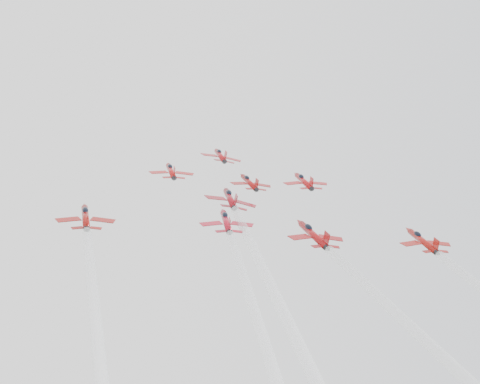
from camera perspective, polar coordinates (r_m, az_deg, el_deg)
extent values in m
cylinder|color=#A60F14|center=(144.37, -1.86, 3.43)|extent=(1.17, 8.90, 7.69)
cone|color=#A60F14|center=(150.60, -2.19, 4.01)|extent=(1.17, 2.54, 2.39)
cone|color=black|center=(138.66, -1.53, 2.84)|extent=(1.17, 1.73, 1.71)
ellipsoid|color=black|center=(146.60, -1.96, 3.85)|extent=(1.06, 2.40, 2.23)
cube|color=#A60F14|center=(143.13, -2.95, 3.43)|extent=(4.31, 2.71, 1.30)
cube|color=#A60F14|center=(144.05, -0.70, 3.22)|extent=(4.31, 2.71, 1.30)
cube|color=#A60F14|center=(139.60, -1.54, 3.48)|extent=(0.13, 2.83, 2.85)
cube|color=#A60F14|center=(139.44, -2.19, 3.01)|extent=(2.07, 1.33, 0.74)
cube|color=#A60F14|center=(139.93, -0.99, 2.89)|extent=(2.07, 1.33, 0.74)
cylinder|color=#B31111|center=(124.92, -6.55, 1.94)|extent=(1.08, 8.23, 7.10)
cone|color=#B31111|center=(130.70, -6.69, 2.63)|extent=(1.08, 2.35, 2.21)
cone|color=black|center=(119.64, -6.40, 1.25)|extent=(1.08, 1.59, 1.58)
ellipsoid|color=black|center=(126.98, -6.58, 2.42)|extent=(0.98, 2.22, 2.06)
cube|color=#B31111|center=(123.99, -7.74, 1.93)|extent=(3.98, 2.50, 1.20)
cube|color=#B31111|center=(124.43, -5.32, 1.72)|extent=(3.98, 2.50, 1.20)
cube|color=#B31111|center=(120.47, -6.37, 1.94)|extent=(0.12, 2.61, 2.64)
cube|color=#B31111|center=(120.48, -7.07, 1.44)|extent=(1.91, 1.23, 0.69)
cube|color=#B31111|center=(120.71, -5.78, 1.33)|extent=(1.91, 1.23, 0.69)
cylinder|color=maroon|center=(124.03, 0.92, 0.87)|extent=(1.03, 7.82, 6.75)
cone|color=maroon|center=(129.40, 0.46, 1.58)|extent=(1.03, 2.23, 2.10)
cone|color=black|center=(119.12, 1.37, 0.17)|extent=(1.03, 1.52, 1.50)
ellipsoid|color=black|center=(125.93, 0.77, 1.35)|extent=(0.93, 2.11, 1.96)
cube|color=maroon|center=(122.82, -0.17, 0.86)|extent=(3.79, 2.38, 1.15)
cube|color=maroon|center=(123.89, 2.11, 0.65)|extent=(3.79, 2.38, 1.15)
cube|color=maroon|center=(119.87, 1.34, 0.83)|extent=(0.11, 2.48, 2.51)
cube|color=maroon|center=(119.71, 0.68, 0.35)|extent=(1.82, 1.17, 0.65)
cube|color=maroon|center=(120.28, 1.89, 0.25)|extent=(1.82, 1.17, 0.65)
cylinder|color=#AB1013|center=(131.95, 6.11, 0.97)|extent=(1.15, 8.77, 7.57)
cone|color=#AB1013|center=(137.86, 5.41, 1.71)|extent=(1.15, 2.50, 2.36)
cone|color=black|center=(126.57, 6.81, 0.22)|extent=(1.15, 1.70, 1.69)
ellipsoid|color=black|center=(134.05, 5.88, 1.47)|extent=(1.05, 2.37, 2.19)
cube|color=#AB1013|center=(130.37, 5.03, 0.95)|extent=(4.25, 2.67, 1.28)
cube|color=#AB1013|center=(132.07, 7.37, 0.73)|extent=(4.25, 2.67, 1.28)
cube|color=#AB1013|center=(127.41, 6.75, 0.93)|extent=(0.13, 2.78, 2.81)
cube|color=#AB1013|center=(127.08, 6.06, 0.42)|extent=(2.04, 1.31, 0.73)
cube|color=#AB1013|center=(127.98, 7.30, 0.31)|extent=(2.04, 1.31, 0.73)
cylinder|color=maroon|center=(111.00, -0.95, -0.68)|extent=(1.15, 8.77, 7.57)
cone|color=maroon|center=(117.02, -1.42, 0.28)|extent=(1.15, 2.50, 2.36)
cone|color=black|center=(105.52, -0.48, -1.65)|extent=(1.15, 1.70, 1.69)
ellipsoid|color=black|center=(113.12, -1.10, -0.05)|extent=(1.05, 2.37, 2.20)
cube|color=maroon|center=(109.75, -2.33, -0.72)|extent=(4.25, 2.67, 1.28)
cube|color=maroon|center=(110.79, 0.54, -0.95)|extent=(4.25, 2.67, 1.28)
cube|color=maroon|center=(106.32, -0.49, -0.80)|extent=(0.13, 2.78, 2.81)
cube|color=maroon|center=(106.23, -1.34, -1.41)|extent=(2.04, 1.32, 0.73)
cube|color=maroon|center=(106.78, 0.21, -1.53)|extent=(2.04, 1.32, 0.73)
cylinder|color=white|center=(63.52, 6.52, -15.58)|extent=(1.46, 73.26, 61.34)
cylinder|color=maroon|center=(94.22, -14.43, -2.38)|extent=(1.03, 7.86, 6.78)
cone|color=maroon|center=(99.61, -14.19, -1.28)|extent=(1.03, 2.24, 2.11)
cone|color=black|center=(89.31, -14.69, -3.50)|extent=(1.03, 1.52, 1.51)
ellipsoid|color=black|center=(96.09, -14.32, -1.69)|extent=(0.94, 2.12, 1.97)
cube|color=maroon|center=(93.69, -16.01, -2.42)|extent=(3.80, 2.39, 1.15)
cube|color=maroon|center=(93.45, -12.92, -2.69)|extent=(3.80, 2.39, 1.15)
cube|color=maroon|center=(89.97, -14.58, -2.58)|extent=(0.11, 2.49, 2.52)
cube|color=maroon|center=(90.26, -15.47, -3.22)|extent=(1.83, 1.18, 0.66)
cube|color=maroon|center=(90.13, -13.81, -3.37)|extent=(1.83, 1.18, 0.66)
cylinder|color=#B11023|center=(98.45, -1.32, -2.86)|extent=(1.03, 7.88, 6.81)
cone|color=#B11023|center=(103.80, -1.77, -1.78)|extent=(1.03, 2.25, 2.12)
cone|color=black|center=(93.59, -0.85, -3.96)|extent=(1.03, 1.53, 1.52)
ellipsoid|color=black|center=(100.32, -1.46, -2.18)|extent=(0.94, 2.13, 1.97)
cube|color=#B11023|center=(97.35, -2.72, -2.92)|extent=(3.82, 2.40, 1.15)
cube|color=#B11023|center=(98.26, 0.20, -3.14)|extent=(3.82, 2.40, 1.15)
cube|color=#B11023|center=(94.25, -0.87, -3.08)|extent=(0.11, 2.50, 2.53)
cube|color=#B11023|center=(94.22, -1.73, -3.70)|extent=(1.83, 1.18, 0.66)
cube|color=#B11023|center=(94.71, -0.16, -3.81)|extent=(1.83, 1.18, 0.66)
cylinder|color=maroon|center=(98.96, 6.98, -4.09)|extent=(1.12, 8.55, 7.38)
cone|color=maroon|center=(104.54, 6.04, -2.86)|extent=(1.12, 2.44, 2.30)
cone|color=black|center=(93.91, 7.96, -5.34)|extent=(1.12, 1.66, 1.64)
ellipsoid|color=black|center=(100.89, 6.66, -3.34)|extent=(1.02, 2.31, 2.14)
cube|color=maroon|center=(97.40, 5.58, -4.19)|extent=(4.14, 2.60, 1.25)
cube|color=maroon|center=(99.17, 8.62, -4.38)|extent=(4.14, 2.60, 1.25)
cube|color=maroon|center=(94.58, 7.87, -4.38)|extent=(0.12, 2.71, 2.74)
cube|color=maroon|center=(94.34, 6.96, -5.06)|extent=(1.99, 1.28, 0.71)
cube|color=maroon|center=(95.29, 8.59, -5.16)|extent=(1.99, 1.28, 0.71)
cylinder|color=#9D130E|center=(107.76, 16.96, -4.51)|extent=(1.05, 8.00, 6.91)
cone|color=#9D130E|center=(112.61, 15.68, -3.44)|extent=(1.05, 2.28, 2.15)
cone|color=black|center=(103.39, 18.24, -5.57)|extent=(1.05, 1.55, 1.54)
ellipsoid|color=black|center=(109.44, 16.51, -3.86)|extent=(0.95, 2.16, 2.00)
cube|color=#9D130E|center=(105.93, 15.91, -4.61)|extent=(3.87, 2.43, 1.17)
cube|color=#9D130E|center=(108.41, 18.32, -4.74)|extent=(3.87, 2.43, 1.17)
cube|color=#9D130E|center=(103.98, 18.09, -4.75)|extent=(0.11, 2.54, 2.56)
cube|color=#9D130E|center=(103.51, 17.36, -5.35)|extent=(1.86, 1.20, 0.67)
cube|color=#9D130E|center=(104.83, 18.64, -5.40)|extent=(1.86, 1.20, 0.67)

